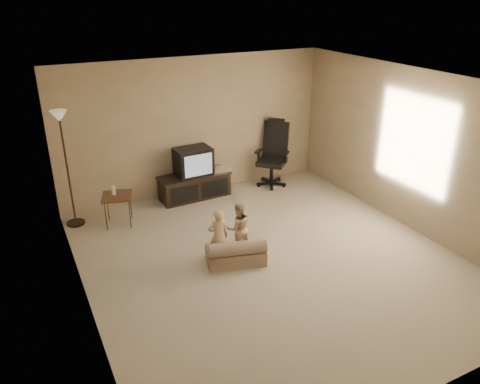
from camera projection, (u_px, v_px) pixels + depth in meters
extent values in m
plane|color=#B1A78D|center=(270.00, 260.00, 6.68)|extent=(5.50, 5.50, 0.00)
plane|color=silver|center=(276.00, 84.00, 5.67)|extent=(5.50, 5.50, 0.00)
plane|color=tan|center=(195.00, 127.00, 8.42)|extent=(5.00, 0.00, 5.00)
plane|color=tan|center=(438.00, 289.00, 3.93)|extent=(5.00, 0.00, 5.00)
plane|color=tan|center=(77.00, 218.00, 5.15)|extent=(0.00, 5.50, 5.50)
plane|color=tan|center=(412.00, 151.00, 7.21)|extent=(0.00, 5.50, 5.50)
cube|color=black|center=(195.00, 187.00, 8.57)|extent=(1.28, 0.50, 0.41)
cube|color=black|center=(194.00, 175.00, 8.47)|extent=(1.32, 0.54, 0.04)
cube|color=black|center=(185.00, 195.00, 8.25)|extent=(0.52, 0.04, 0.31)
cube|color=black|center=(215.00, 188.00, 8.52)|extent=(0.52, 0.04, 0.31)
cube|color=black|center=(193.00, 161.00, 8.38)|extent=(0.65, 0.48, 0.50)
cube|color=white|center=(199.00, 165.00, 8.20)|extent=(0.52, 0.03, 0.39)
cube|color=silver|center=(220.00, 169.00, 8.64)|extent=(0.37, 0.27, 0.05)
cylinder|color=black|center=(271.00, 173.00, 9.07)|extent=(0.07, 0.07, 0.40)
cube|color=black|center=(272.00, 162.00, 8.98)|extent=(0.71, 0.71, 0.09)
cube|color=black|center=(276.00, 140.00, 9.03)|extent=(0.46, 0.48, 0.71)
cube|color=black|center=(276.00, 123.00, 8.90)|extent=(0.28, 0.29, 0.16)
cube|color=black|center=(258.00, 151.00, 8.98)|extent=(0.25, 0.25, 0.04)
cube|color=black|center=(286.00, 154.00, 8.82)|extent=(0.25, 0.25, 0.04)
cube|color=brown|center=(117.00, 196.00, 7.48)|extent=(0.58, 0.58, 0.03)
cylinder|color=#322116|center=(106.00, 216.00, 7.38)|extent=(0.01, 0.01, 0.51)
cylinder|color=#322116|center=(130.00, 214.00, 7.44)|extent=(0.01, 0.01, 0.51)
cylinder|color=#322116|center=(108.00, 206.00, 7.72)|extent=(0.01, 0.01, 0.51)
cylinder|color=#322116|center=(131.00, 204.00, 7.78)|extent=(0.01, 0.01, 0.51)
cylinder|color=beige|center=(114.00, 191.00, 7.47)|extent=(0.07, 0.07, 0.13)
cone|color=beige|center=(113.00, 186.00, 7.44)|extent=(0.05, 0.05, 0.05)
cylinder|color=#322116|center=(76.00, 223.00, 7.68)|extent=(0.29, 0.29, 0.03)
cylinder|color=#322116|center=(68.00, 173.00, 7.32)|extent=(0.03, 0.03, 1.79)
cone|color=beige|center=(59.00, 116.00, 6.96)|extent=(0.25, 0.25, 0.17)
cube|color=tan|center=(236.00, 255.00, 6.60)|extent=(0.90, 0.65, 0.21)
cylinder|color=tan|center=(238.00, 248.00, 6.39)|extent=(0.82, 0.41, 0.19)
imported|color=#D5AF85|center=(218.00, 236.00, 6.47)|extent=(0.34, 0.28, 0.82)
imported|color=#D5AF85|center=(238.00, 228.00, 6.72)|extent=(0.42, 0.27, 0.80)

